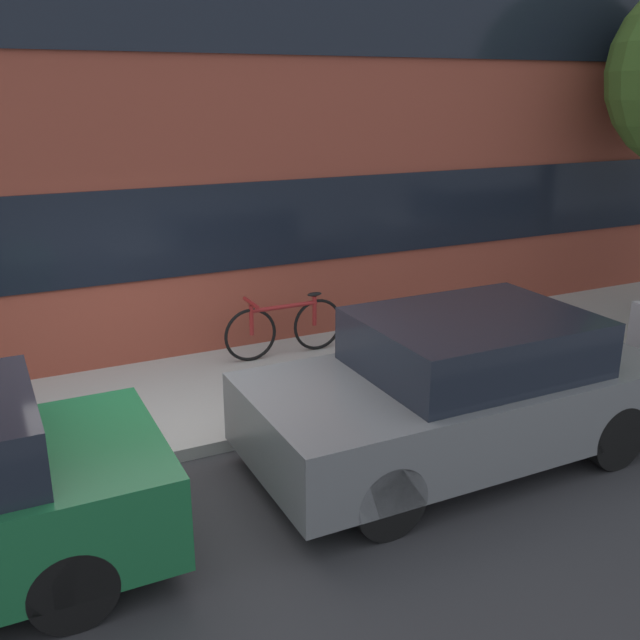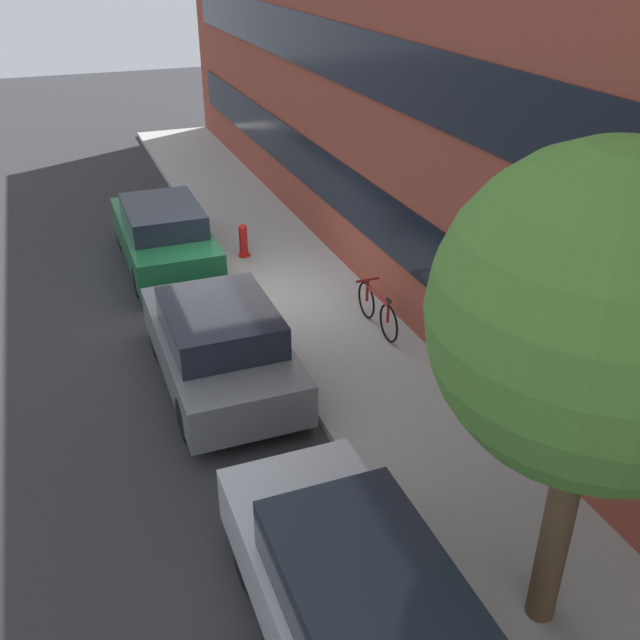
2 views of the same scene
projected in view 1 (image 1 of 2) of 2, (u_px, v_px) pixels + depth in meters
ground_plane at (179, 463)px, 6.77m from camera, size 56.00×56.00×0.00m
sidewalk_strip at (148, 407)px, 7.79m from camera, size 28.00×2.46×0.13m
rowhouse_facade at (87, 37)px, 8.02m from camera, size 28.00×1.02×7.87m
parked_car_grey at (460, 389)px, 6.68m from camera, size 3.97×1.80×1.41m
bicycle at (285, 326)px, 9.03m from camera, size 1.62×0.44×0.78m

